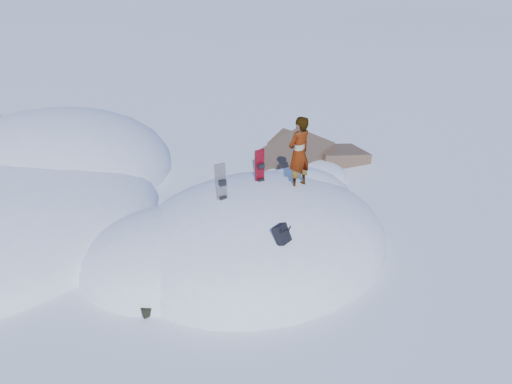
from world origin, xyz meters
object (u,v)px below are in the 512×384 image
backpack (282,234)px  snowboard_dark (222,192)px  snowboard_red (260,175)px  person (299,153)px

backpack → snowboard_dark: bearing=81.0°
snowboard_dark → backpack: 2.11m
snowboard_dark → snowboard_red: bearing=21.3°
snowboard_red → backpack: bearing=-110.8°
snowboard_red → snowboard_dark: snowboard_dark is taller
snowboard_dark → backpack: bearing=-73.3°
person → snowboard_red: bearing=-51.6°
backpack → person: person is taller
person → snowboard_dark: bearing=-19.6°
backpack → person: 2.59m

